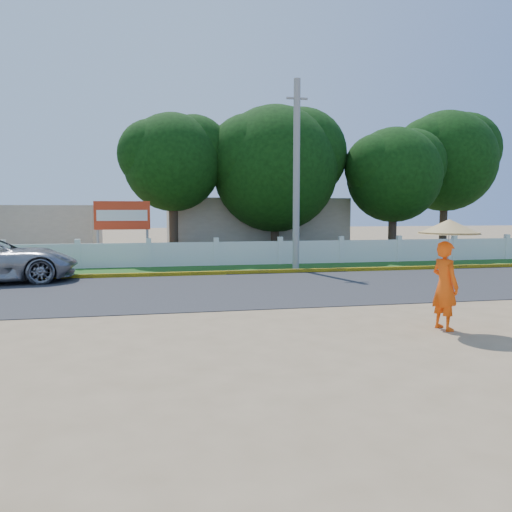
# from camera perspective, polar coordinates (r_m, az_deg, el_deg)

# --- Properties ---
(ground) EXTENTS (120.00, 120.00, 0.00)m
(ground) POSITION_cam_1_polar(r_m,az_deg,el_deg) (11.91, 1.91, -7.13)
(ground) COLOR #9E8460
(ground) RESTS_ON ground
(road) EXTENTS (60.00, 7.00, 0.02)m
(road) POSITION_cam_1_polar(r_m,az_deg,el_deg) (16.24, -1.74, -3.73)
(road) COLOR #38383A
(road) RESTS_ON ground
(grass_verge) EXTENTS (60.00, 3.50, 0.03)m
(grass_verge) POSITION_cam_1_polar(r_m,az_deg,el_deg) (21.39, -4.09, -1.53)
(grass_verge) COLOR #2D601E
(grass_verge) RESTS_ON ground
(curb) EXTENTS (40.00, 0.18, 0.16)m
(curb) POSITION_cam_1_polar(r_m,az_deg,el_deg) (19.71, -3.47, -1.93)
(curb) COLOR yellow
(curb) RESTS_ON ground
(fence) EXTENTS (40.00, 0.10, 1.10)m
(fence) POSITION_cam_1_polar(r_m,az_deg,el_deg) (22.76, -4.57, 0.23)
(fence) COLOR silver
(fence) RESTS_ON ground
(building_near) EXTENTS (10.00, 6.00, 3.20)m
(building_near) POSITION_cam_1_polar(r_m,az_deg,el_deg) (29.87, -0.40, 3.48)
(building_near) COLOR #B7AD99
(building_near) RESTS_ON ground
(building_far) EXTENTS (8.00, 5.00, 2.80)m
(building_far) POSITION_cam_1_polar(r_m,az_deg,el_deg) (31.21, -24.96, 2.70)
(building_far) COLOR #B7AD99
(building_far) RESTS_ON ground
(utility_pole) EXTENTS (0.28, 0.28, 7.92)m
(utility_pole) POSITION_cam_1_polar(r_m,az_deg,el_deg) (21.12, 4.64, 9.10)
(utility_pole) COLOR gray
(utility_pole) RESTS_ON ground
(monk_with_parasol) EXTENTS (1.30, 1.30, 2.37)m
(monk_with_parasol) POSITION_cam_1_polar(r_m,az_deg,el_deg) (11.33, 20.98, -0.21)
(monk_with_parasol) COLOR #FF510D
(monk_with_parasol) RESTS_ON ground
(billboard) EXTENTS (2.50, 0.13, 2.95)m
(billboard) POSITION_cam_1_polar(r_m,az_deg,el_deg) (23.66, -15.03, 4.12)
(billboard) COLOR gray
(billboard) RESTS_ON ground
(tree_row) EXTENTS (34.56, 7.16, 8.24)m
(tree_row) POSITION_cam_1_polar(r_m,az_deg,el_deg) (26.43, 1.86, 9.97)
(tree_row) COLOR #473828
(tree_row) RESTS_ON ground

